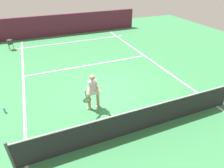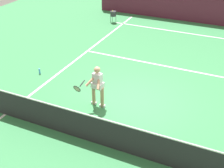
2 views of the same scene
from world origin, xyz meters
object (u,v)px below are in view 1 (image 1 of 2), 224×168
(tennis_ball_mid, at_px, (155,63))
(ball_hopper, at_px, (10,42))
(tennis_ball_near, at_px, (174,75))
(tennis_player, at_px, (93,91))
(tennis_ball_far, at_px, (60,135))
(water_bottle, at_px, (4,110))

(tennis_ball_mid, xyz_separation_m, ball_hopper, (8.02, -5.86, 0.51))
(tennis_ball_mid, bearing_deg, tennis_ball_near, 93.33)
(tennis_player, bearing_deg, tennis_ball_near, -167.72)
(tennis_ball_mid, bearing_deg, tennis_ball_far, 30.82)
(tennis_player, height_order, tennis_ball_far, tennis_player)
(tennis_ball_far, bearing_deg, tennis_ball_near, -162.36)
(ball_hopper, bearing_deg, tennis_ball_mid, 143.83)
(tennis_player, height_order, tennis_ball_mid, tennis_player)
(tennis_player, relative_size, tennis_ball_mid, 23.48)
(tennis_ball_near, relative_size, water_bottle, 0.28)
(ball_hopper, height_order, water_bottle, ball_hopper)
(ball_hopper, relative_size, water_bottle, 3.10)
(tennis_ball_mid, xyz_separation_m, tennis_ball_far, (6.24, 3.73, 0.00))
(tennis_ball_far, height_order, water_bottle, water_bottle)
(tennis_ball_far, relative_size, water_bottle, 0.28)
(tennis_ball_near, bearing_deg, tennis_player, 12.28)
(tennis_ball_mid, height_order, ball_hopper, ball_hopper)
(tennis_ball_near, bearing_deg, water_bottle, -0.46)
(tennis_player, bearing_deg, ball_hopper, -69.03)
(ball_hopper, xyz_separation_m, water_bottle, (0.05, 7.51, -0.43))
(tennis_player, distance_m, tennis_ball_mid, 5.52)
(tennis_ball_mid, relative_size, ball_hopper, 0.09)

